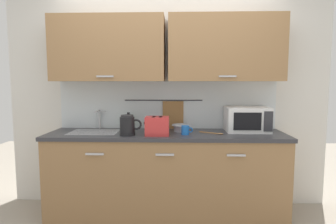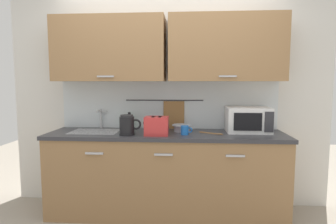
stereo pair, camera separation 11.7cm
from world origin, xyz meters
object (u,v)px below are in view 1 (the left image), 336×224
(electric_kettle, at_px, (128,125))
(toaster, at_px, (157,126))
(mixing_bowl, at_px, (182,127))
(microwave, at_px, (247,119))
(mug_by_kettle, at_px, (185,130))
(dish_soap_bottle, at_px, (129,122))
(mug_near_sink, at_px, (154,125))
(wooden_spoon, at_px, (214,133))

(electric_kettle, relative_size, toaster, 0.89)
(electric_kettle, bearing_deg, mixing_bowl, 24.28)
(microwave, xyz_separation_m, mug_by_kettle, (-0.68, -0.22, -0.09))
(toaster, bearing_deg, microwave, 14.81)
(electric_kettle, xyz_separation_m, toaster, (0.30, 0.01, -0.01))
(dish_soap_bottle, height_order, mixing_bowl, dish_soap_bottle)
(toaster, xyz_separation_m, mug_by_kettle, (0.29, 0.04, -0.05))
(mug_near_sink, relative_size, mug_by_kettle, 1.00)
(mixing_bowl, xyz_separation_m, mug_by_kettle, (0.04, -0.20, 0.00))
(microwave, bearing_deg, mixing_bowl, -178.56)
(mixing_bowl, bearing_deg, mug_by_kettle, -79.37)
(microwave, distance_m, toaster, 1.00)
(microwave, height_order, mixing_bowl, microwave)
(electric_kettle, distance_m, mug_near_sink, 0.43)
(dish_soap_bottle, distance_m, mug_near_sink, 0.29)
(electric_kettle, xyz_separation_m, mug_by_kettle, (0.59, 0.05, -0.05))
(mixing_bowl, distance_m, toaster, 0.35)
(electric_kettle, relative_size, dish_soap_bottle, 1.16)
(electric_kettle, bearing_deg, mug_near_sink, 56.23)
(electric_kettle, height_order, wooden_spoon, electric_kettle)
(dish_soap_bottle, xyz_separation_m, mug_by_kettle, (0.64, -0.31, -0.04))
(microwave, xyz_separation_m, electric_kettle, (-1.27, -0.27, -0.03))
(dish_soap_bottle, bearing_deg, electric_kettle, -81.52)
(dish_soap_bottle, height_order, wooden_spoon, dish_soap_bottle)
(microwave, bearing_deg, electric_kettle, -168.11)
(mug_near_sink, height_order, toaster, toaster)
(microwave, relative_size, wooden_spoon, 1.84)
(toaster, bearing_deg, mug_near_sink, 100.43)
(mixing_bowl, height_order, mug_by_kettle, mug_by_kettle)
(microwave, distance_m, mug_by_kettle, 0.72)
(wooden_spoon, bearing_deg, microwave, 21.74)
(mixing_bowl, height_order, wooden_spoon, mixing_bowl)
(microwave, height_order, wooden_spoon, microwave)
(toaster, distance_m, wooden_spoon, 0.61)
(mixing_bowl, bearing_deg, mug_near_sink, 161.49)
(toaster, bearing_deg, mug_by_kettle, 7.67)
(microwave, distance_m, dish_soap_bottle, 1.32)
(electric_kettle, relative_size, mug_by_kettle, 1.89)
(mixing_bowl, relative_size, mug_by_kettle, 1.78)
(mug_near_sink, height_order, wooden_spoon, mug_near_sink)
(dish_soap_bottle, height_order, mug_by_kettle, dish_soap_bottle)
(mug_by_kettle, bearing_deg, electric_kettle, -175.14)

